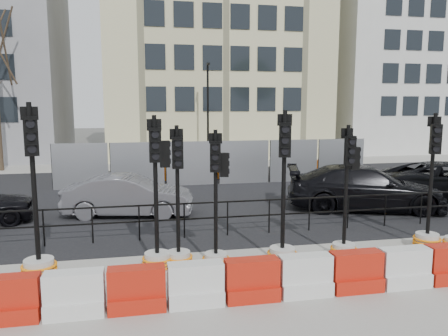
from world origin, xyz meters
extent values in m
plane|color=#51514C|center=(0.00, 0.00, 0.00)|extent=(120.00, 120.00, 0.00)
cube|color=gray|center=(0.00, -3.00, 0.01)|extent=(40.00, 6.00, 0.02)
cube|color=black|center=(0.00, 7.00, 0.01)|extent=(40.00, 14.00, 0.03)
cube|color=gray|center=(0.00, 16.00, 0.01)|extent=(40.00, 4.00, 0.02)
cube|color=beige|center=(2.00, 22.00, 9.00)|extent=(15.00, 10.00, 18.00)
cube|color=silver|center=(17.00, 22.00, 8.00)|extent=(12.00, 9.00, 16.00)
cylinder|color=black|center=(-6.00, 1.20, 0.50)|extent=(0.04, 0.04, 1.00)
cylinder|color=black|center=(-4.80, 1.20, 0.50)|extent=(0.04, 0.04, 1.00)
cylinder|color=black|center=(-3.60, 1.20, 0.50)|extent=(0.04, 0.04, 1.00)
cylinder|color=black|center=(-2.40, 1.20, 0.50)|extent=(0.04, 0.04, 1.00)
cylinder|color=black|center=(-1.20, 1.20, 0.50)|extent=(0.04, 0.04, 1.00)
cylinder|color=black|center=(0.00, 1.20, 0.50)|extent=(0.04, 0.04, 1.00)
cylinder|color=black|center=(1.20, 1.20, 0.50)|extent=(0.04, 0.04, 1.00)
cylinder|color=black|center=(2.40, 1.20, 0.50)|extent=(0.04, 0.04, 1.00)
cylinder|color=black|center=(3.60, 1.20, 0.50)|extent=(0.04, 0.04, 1.00)
cylinder|color=black|center=(4.80, 1.20, 0.50)|extent=(0.04, 0.04, 1.00)
cube|color=black|center=(0.00, 1.20, 0.98)|extent=(18.00, 0.04, 0.04)
cube|color=black|center=(0.00, 1.20, 0.55)|extent=(18.00, 0.04, 0.04)
cube|color=#94969C|center=(-6.00, 9.00, 1.00)|extent=(2.30, 0.05, 2.00)
cylinder|color=black|center=(-7.15, 9.00, 1.00)|extent=(0.05, 0.05, 2.00)
cube|color=#94969C|center=(-3.60, 9.00, 1.00)|extent=(2.30, 0.05, 2.00)
cylinder|color=black|center=(-4.75, 9.00, 1.00)|extent=(0.05, 0.05, 2.00)
cube|color=#94969C|center=(-1.20, 9.00, 1.00)|extent=(2.30, 0.05, 2.00)
cylinder|color=black|center=(-2.35, 9.00, 1.00)|extent=(0.05, 0.05, 2.00)
cube|color=#94969C|center=(1.20, 9.00, 1.00)|extent=(2.30, 0.05, 2.00)
cylinder|color=black|center=(0.05, 9.00, 1.00)|extent=(0.05, 0.05, 2.00)
cube|color=#94969C|center=(3.60, 9.00, 1.00)|extent=(2.30, 0.05, 2.00)
cylinder|color=black|center=(2.45, 9.00, 1.00)|extent=(0.05, 0.05, 2.00)
cube|color=#94969C|center=(6.00, 9.00, 1.00)|extent=(2.30, 0.05, 2.00)
cylinder|color=black|center=(4.85, 9.00, 1.00)|extent=(0.05, 0.05, 2.00)
cube|color=#F24F10|center=(-4.00, 10.50, 0.40)|extent=(1.00, 0.40, 0.80)
cube|color=#F24F10|center=(-2.00, 10.50, 0.40)|extent=(1.00, 0.40, 0.80)
cube|color=#F24F10|center=(0.00, 10.50, 0.40)|extent=(1.00, 0.40, 0.80)
cube|color=#F24F10|center=(2.00, 10.50, 0.40)|extent=(1.00, 0.40, 0.80)
cube|color=#F24F10|center=(4.00, 10.50, 0.40)|extent=(1.00, 0.40, 0.80)
cube|color=#F24F10|center=(6.00, 10.50, 0.40)|extent=(1.00, 0.40, 0.80)
cylinder|color=black|center=(0.50, 15.00, 3.00)|extent=(0.12, 0.12, 6.00)
cube|color=black|center=(0.50, 14.75, 5.90)|extent=(0.12, 0.50, 0.12)
cube|color=red|center=(-5.78, -2.80, 0.15)|extent=(1.00, 0.50, 0.30)
cube|color=red|center=(-5.78, -2.80, 0.55)|extent=(1.00, 0.35, 0.50)
cube|color=silver|center=(-4.72, -2.80, 0.15)|extent=(1.00, 0.50, 0.30)
cube|color=silver|center=(-4.72, -2.80, 0.55)|extent=(1.00, 0.35, 0.50)
cube|color=red|center=(-3.67, -2.80, 0.15)|extent=(1.00, 0.50, 0.30)
cube|color=red|center=(-3.67, -2.80, 0.55)|extent=(1.00, 0.35, 0.50)
cube|color=silver|center=(-2.62, -2.80, 0.15)|extent=(1.00, 0.50, 0.30)
cube|color=silver|center=(-2.62, -2.80, 0.55)|extent=(1.00, 0.35, 0.50)
cube|color=red|center=(-1.57, -2.80, 0.15)|extent=(1.00, 0.50, 0.30)
cube|color=red|center=(-1.57, -2.80, 0.55)|extent=(1.00, 0.35, 0.50)
cube|color=silver|center=(-0.52, -2.80, 0.15)|extent=(1.00, 0.50, 0.30)
cube|color=silver|center=(-0.52, -2.80, 0.55)|extent=(1.00, 0.35, 0.50)
cube|color=red|center=(0.53, -2.80, 0.15)|extent=(1.00, 0.50, 0.30)
cube|color=red|center=(0.53, -2.80, 0.55)|extent=(1.00, 0.35, 0.50)
cube|color=silver|center=(1.58, -2.80, 0.15)|extent=(1.00, 0.50, 0.30)
cube|color=silver|center=(1.58, -2.80, 0.55)|extent=(1.00, 0.35, 0.50)
cylinder|color=beige|center=(-5.67, -0.99, 0.22)|extent=(0.60, 0.60, 0.45)
torus|color=orange|center=(-5.67, -0.99, 0.13)|extent=(0.72, 0.72, 0.06)
torus|color=orange|center=(-5.67, -0.99, 0.22)|extent=(0.72, 0.72, 0.06)
torus|color=orange|center=(-5.67, -0.99, 0.31)|extent=(0.72, 0.72, 0.06)
cylinder|color=black|center=(-5.67, -0.99, 2.01)|extent=(0.10, 0.10, 3.35)
cube|color=black|center=(-5.64, -1.12, 3.01)|extent=(0.30, 0.22, 0.78)
cylinder|color=black|center=(-5.62, -1.21, 2.77)|extent=(0.18, 0.09, 0.17)
cylinder|color=black|center=(-5.62, -1.21, 3.01)|extent=(0.18, 0.09, 0.17)
cylinder|color=black|center=(-5.62, -1.21, 3.26)|extent=(0.18, 0.09, 0.17)
cube|color=black|center=(-5.69, -0.93, 3.46)|extent=(0.33, 0.11, 0.27)
cylinder|color=beige|center=(-3.23, -0.98, 0.21)|extent=(0.56, 0.56, 0.41)
torus|color=orange|center=(-3.23, -0.98, 0.12)|extent=(0.67, 0.67, 0.05)
torus|color=orange|center=(-3.23, -0.98, 0.21)|extent=(0.67, 0.67, 0.05)
torus|color=orange|center=(-3.23, -0.98, 0.29)|extent=(0.67, 0.67, 0.05)
cylinder|color=black|center=(-3.23, -0.98, 1.86)|extent=(0.09, 0.09, 3.10)
cube|color=black|center=(-3.23, -1.10, 2.79)|extent=(0.25, 0.15, 0.72)
cylinder|color=black|center=(-3.23, -1.19, 2.56)|extent=(0.16, 0.06, 0.16)
cylinder|color=black|center=(-3.23, -1.19, 2.79)|extent=(0.16, 0.06, 0.16)
cylinder|color=black|center=(-3.23, -1.19, 3.02)|extent=(0.16, 0.06, 0.16)
cube|color=black|center=(-3.23, -0.92, 3.21)|extent=(0.31, 0.04, 0.25)
cube|color=black|center=(-3.02, -0.97, 2.58)|extent=(0.21, 0.14, 0.57)
cylinder|color=beige|center=(-2.76, -0.92, 0.19)|extent=(0.52, 0.52, 0.39)
torus|color=orange|center=(-2.76, -0.92, 0.12)|extent=(0.63, 0.63, 0.05)
torus|color=orange|center=(-2.76, -0.92, 0.19)|extent=(0.63, 0.63, 0.05)
torus|color=orange|center=(-2.76, -0.92, 0.27)|extent=(0.63, 0.63, 0.05)
cylinder|color=black|center=(-2.76, -0.92, 1.74)|extent=(0.09, 0.09, 2.90)
cube|color=black|center=(-2.76, -1.04, 2.61)|extent=(0.23, 0.14, 0.68)
cylinder|color=black|center=(-2.75, -1.11, 2.40)|extent=(0.15, 0.05, 0.15)
cylinder|color=black|center=(-2.75, -1.11, 2.61)|extent=(0.15, 0.05, 0.15)
cylinder|color=black|center=(-2.75, -1.11, 2.82)|extent=(0.15, 0.05, 0.15)
cube|color=black|center=(-2.76, -0.86, 3.00)|extent=(0.29, 0.04, 0.23)
cylinder|color=beige|center=(-1.96, -1.16, 0.19)|extent=(0.51, 0.51, 0.38)
torus|color=orange|center=(-1.96, -1.16, 0.11)|extent=(0.61, 0.61, 0.05)
torus|color=orange|center=(-1.96, -1.16, 0.19)|extent=(0.61, 0.61, 0.05)
torus|color=orange|center=(-1.96, -1.16, 0.26)|extent=(0.61, 0.61, 0.05)
cylinder|color=black|center=(-1.96, -1.16, 1.69)|extent=(0.08, 0.08, 2.82)
cube|color=black|center=(-1.98, -1.27, 2.54)|extent=(0.25, 0.18, 0.66)
cylinder|color=black|center=(-2.00, -1.34, 2.33)|extent=(0.15, 0.08, 0.14)
cylinder|color=black|center=(-2.00, -1.34, 2.54)|extent=(0.15, 0.08, 0.14)
cylinder|color=black|center=(-2.00, -1.34, 2.74)|extent=(0.15, 0.08, 0.14)
cube|color=black|center=(-1.94, -1.10, 2.91)|extent=(0.28, 0.09, 0.23)
cube|color=black|center=(-1.77, -1.20, 2.35)|extent=(0.21, 0.16, 0.52)
cylinder|color=beige|center=(-0.44, -1.23, 0.21)|extent=(0.57, 0.57, 0.43)
torus|color=orange|center=(-0.44, -1.23, 0.13)|extent=(0.69, 0.69, 0.05)
torus|color=orange|center=(-0.44, -1.23, 0.21)|extent=(0.69, 0.69, 0.05)
torus|color=orange|center=(-0.44, -1.23, 0.30)|extent=(0.69, 0.69, 0.05)
cylinder|color=black|center=(-0.44, -1.23, 1.92)|extent=(0.10, 0.10, 3.19)
cube|color=black|center=(-0.47, -1.35, 2.87)|extent=(0.29, 0.21, 0.74)
cylinder|color=black|center=(-0.49, -1.43, 2.64)|extent=(0.17, 0.09, 0.16)
cylinder|color=black|center=(-0.49, -1.43, 2.87)|extent=(0.17, 0.09, 0.16)
cylinder|color=black|center=(-0.49, -1.43, 3.11)|extent=(0.17, 0.09, 0.16)
cube|color=black|center=(-0.42, -1.16, 3.30)|extent=(0.32, 0.11, 0.26)
cylinder|color=beige|center=(1.12, -1.12, 0.19)|extent=(0.52, 0.52, 0.38)
torus|color=orange|center=(1.12, -1.12, 0.12)|extent=(0.62, 0.62, 0.05)
torus|color=orange|center=(1.12, -1.12, 0.19)|extent=(0.62, 0.62, 0.05)
torus|color=orange|center=(1.12, -1.12, 0.27)|extent=(0.62, 0.62, 0.05)
cylinder|color=black|center=(1.12, -1.12, 1.73)|extent=(0.09, 0.09, 2.88)
cube|color=black|center=(1.12, -1.23, 2.60)|extent=(0.23, 0.14, 0.67)
cylinder|color=black|center=(1.12, -1.31, 2.38)|extent=(0.14, 0.05, 0.14)
cylinder|color=black|center=(1.12, -1.31, 2.60)|extent=(0.14, 0.05, 0.14)
cylinder|color=black|center=(1.12, -1.31, 2.81)|extent=(0.14, 0.05, 0.14)
cube|color=black|center=(1.12, -1.06, 2.98)|extent=(0.29, 0.03, 0.23)
cube|color=black|center=(1.31, -1.11, 2.40)|extent=(0.19, 0.13, 0.53)
cylinder|color=beige|center=(3.51, -0.87, 0.21)|extent=(0.56, 0.56, 0.42)
torus|color=orange|center=(3.51, -0.87, 0.12)|extent=(0.67, 0.67, 0.05)
torus|color=orange|center=(3.51, -0.87, 0.21)|extent=(0.67, 0.67, 0.05)
torus|color=orange|center=(3.51, -0.87, 0.29)|extent=(0.67, 0.67, 0.05)
cylinder|color=black|center=(3.51, -0.87, 1.87)|extent=(0.09, 0.09, 3.12)
cube|color=black|center=(3.47, -0.99, 2.80)|extent=(0.28, 0.22, 0.73)
cylinder|color=black|center=(3.44, -1.06, 2.58)|extent=(0.16, 0.10, 0.16)
cylinder|color=black|center=(3.44, -1.06, 2.80)|extent=(0.16, 0.10, 0.16)
cylinder|color=black|center=(3.44, -1.06, 3.03)|extent=(0.16, 0.10, 0.16)
cube|color=black|center=(3.53, -0.81, 3.22)|extent=(0.30, 0.13, 0.25)
imported|color=#55555B|center=(-3.91, 4.00, 0.68)|extent=(2.92, 4.65, 1.36)
imported|color=black|center=(4.09, 3.29, 0.77)|extent=(5.14, 6.53, 1.54)
camera|label=1|loc=(-3.60, -10.28, 3.63)|focal=35.00mm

